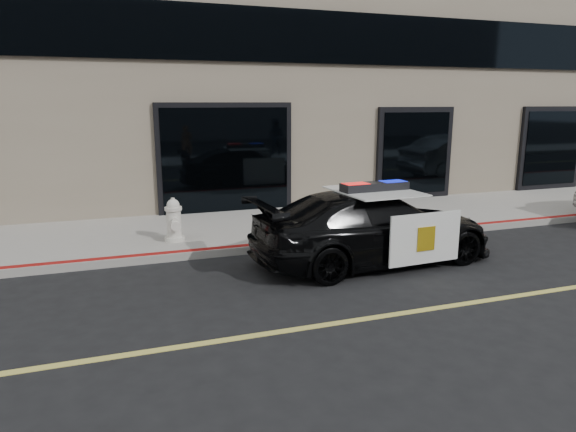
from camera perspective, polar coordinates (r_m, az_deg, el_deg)
name	(u,v)px	position (r m, az deg, el deg)	size (l,w,h in m)	color
ground	(406,313)	(7.48, 13.00, -10.45)	(120.00, 120.00, 0.00)	black
sidewalk_n	(285,225)	(12.00, -0.32, -0.98)	(60.00, 3.50, 0.15)	gray
police_car	(373,227)	(9.45, 9.46, -1.19)	(2.38, 4.75, 1.49)	black
fire_hydrant	(174,221)	(10.49, -12.56, -0.54)	(0.40, 0.55, 0.88)	silver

